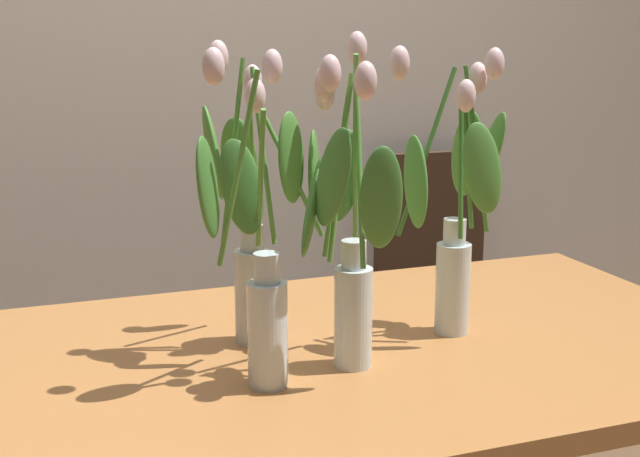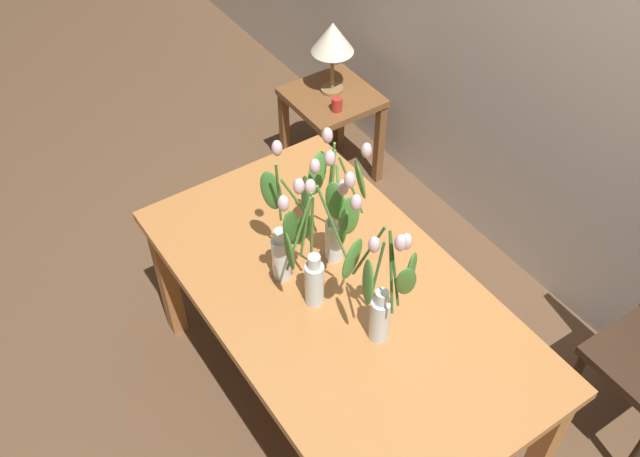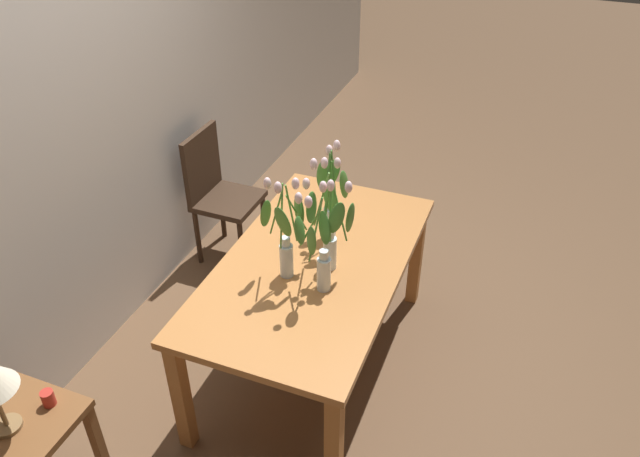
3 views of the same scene
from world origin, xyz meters
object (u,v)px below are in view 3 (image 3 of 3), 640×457
at_px(side_table, 25,440).
at_px(dining_table, 314,275).
at_px(dining_chair, 217,189).
at_px(tulip_vase_3, 330,231).
at_px(tulip_vase_2, 318,259).
at_px(tulip_vase_0, 287,234).
at_px(tulip_vase_1, 331,200).
at_px(pillar_candle, 48,398).

bearing_deg(side_table, dining_table, -33.90).
relative_size(dining_chair, side_table, 1.69).
bearing_deg(tulip_vase_3, tulip_vase_2, -178.88).
bearing_deg(tulip_vase_0, tulip_vase_3, -59.40).
distance_m(tulip_vase_1, pillar_candle, 1.61).
bearing_deg(dining_chair, tulip_vase_1, -117.21).
relative_size(tulip_vase_0, dining_chair, 0.61).
xyz_separation_m(dining_table, side_table, (-1.25, 0.84, -0.22)).
distance_m(dining_table, tulip_vase_1, 0.40).
distance_m(tulip_vase_3, dining_chair, 1.43).
relative_size(tulip_vase_1, side_table, 1.01).
bearing_deg(tulip_vase_3, dining_table, 73.28).
relative_size(tulip_vase_2, pillar_candle, 7.44).
xyz_separation_m(tulip_vase_0, tulip_vase_3, (0.11, -0.18, -0.01)).
bearing_deg(tulip_vase_1, tulip_vase_0, 166.51).
xyz_separation_m(dining_table, tulip_vase_2, (-0.20, -0.10, 0.28)).
relative_size(tulip_vase_1, pillar_candle, 7.44).
bearing_deg(tulip_vase_3, dining_chair, 54.62).
xyz_separation_m(tulip_vase_0, pillar_candle, (-0.98, 0.70, -0.39)).
bearing_deg(dining_table, tulip_vase_0, 148.50).
xyz_separation_m(dining_table, tulip_vase_3, (-0.03, -0.10, 0.32)).
bearing_deg(side_table, tulip_vase_0, -34.19).
distance_m(dining_chair, side_table, 2.01).
bearing_deg(tulip_vase_3, pillar_candle, 141.18).
bearing_deg(tulip_vase_1, dining_table, 178.73).
xyz_separation_m(side_table, pillar_candle, (0.13, -0.06, 0.16)).
xyz_separation_m(tulip_vase_3, dining_chair, (0.78, 1.10, -0.45)).
bearing_deg(side_table, tulip_vase_3, -37.54).
bearing_deg(tulip_vase_2, pillar_candle, 136.34).
bearing_deg(pillar_candle, tulip_vase_0, -35.28).
height_order(dining_table, tulip_vase_3, tulip_vase_3).
distance_m(tulip_vase_1, tulip_vase_3, 0.28).
distance_m(tulip_vase_0, pillar_candle, 1.27).
bearing_deg(pillar_candle, side_table, 155.12).
xyz_separation_m(tulip_vase_3, side_table, (-1.22, 0.94, -0.54)).
bearing_deg(dining_table, tulip_vase_1, -1.27).
height_order(tulip_vase_2, side_table, tulip_vase_2).
relative_size(tulip_vase_2, tulip_vase_3, 0.96).
bearing_deg(tulip_vase_0, tulip_vase_2, -107.95).
bearing_deg(dining_chair, tulip_vase_2, -130.67).
bearing_deg(pillar_candle, dining_table, -34.84).
bearing_deg(tulip_vase_0, pillar_candle, 144.72).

